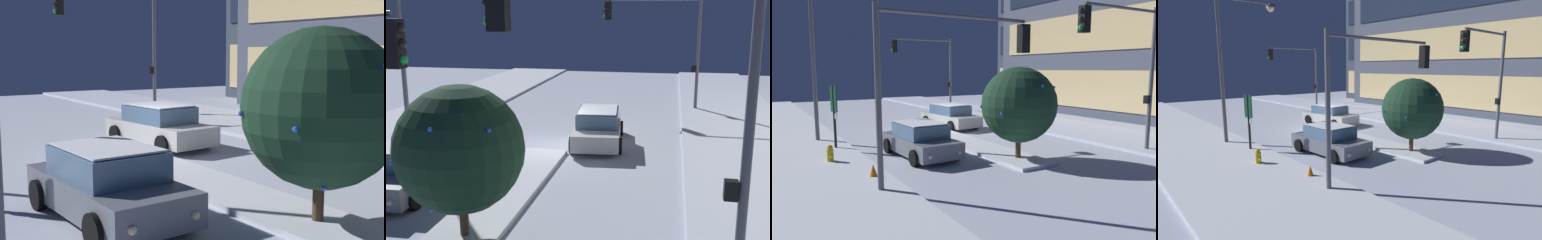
{
  "view_description": "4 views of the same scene",
  "coord_description": "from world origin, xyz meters",
  "views": [
    {
      "loc": [
        14.51,
        -7.3,
        3.36
      ],
      "look_at": [
        0.58,
        1.98,
        1.13
      ],
      "focal_mm": 47.83,
      "sensor_mm": 36.0,
      "label": 1
    },
    {
      "loc": [
        17.62,
        4.84,
        5.42
      ],
      "look_at": [
        1.41,
        1.5,
        1.62
      ],
      "focal_mm": 43.47,
      "sensor_mm": 36.0,
      "label": 2
    },
    {
      "loc": [
        19.56,
        -9.42,
        3.74
      ],
      "look_at": [
        3.36,
        0.11,
        1.14
      ],
      "focal_mm": 34.44,
      "sensor_mm": 36.0,
      "label": 3
    },
    {
      "loc": [
        17.2,
        -12.27,
        4.37
      ],
      "look_at": [
        2.93,
        0.2,
        1.07
      ],
      "focal_mm": 28.3,
      "sensor_mm": 36.0,
      "label": 4
    }
  ],
  "objects": [
    {
      "name": "decorated_tree_median",
      "position": [
        7.92,
        0.01,
        2.31
      ],
      "size": [
        3.07,
        3.07,
        3.85
      ],
      "color": "#473323",
      "rests_on": "ground"
    },
    {
      "name": "curb_strip_far",
      "position": [
        0.0,
        7.94,
        0.07
      ],
      "size": [
        52.0,
        5.2,
        0.14
      ],
      "primitive_type": "cube",
      "color": "silver",
      "rests_on": "ground"
    },
    {
      "name": "traffic_light_corner_far_right",
      "position": [
        9.58,
        4.36,
        4.4
      ],
      "size": [
        0.32,
        4.8,
        6.41
      ],
      "rotation": [
        0.0,
        0.0,
        -1.57
      ],
      "color": "#565960",
      "rests_on": "ground"
    },
    {
      "name": "street_lamp_arched",
      "position": [
        -0.21,
        -5.61,
        5.33
      ],
      "size": [
        0.63,
        3.32,
        8.21
      ],
      "rotation": [
        0.0,
        0.0,
        1.49
      ],
      "color": "#565960",
      "rests_on": "ground"
    },
    {
      "name": "car_near",
      "position": [
        5.19,
        -3.15,
        0.71
      ],
      "size": [
        4.4,
        2.23,
        1.49
      ],
      "rotation": [
        0.0,
        0.0,
        0.04
      ],
      "color": "slate",
      "rests_on": "ground"
    },
    {
      "name": "ground",
      "position": [
        0.0,
        0.0,
        0.0
      ],
      "size": [
        52.0,
        52.0,
        0.0
      ],
      "primitive_type": "plane",
      "color": "silver"
    },
    {
      "name": "median_strip",
      "position": [
        4.9,
        -0.05,
        0.07
      ],
      "size": [
        9.0,
        1.8,
        0.14
      ],
      "primitive_type": "cube",
      "color": "silver",
      "rests_on": "ground"
    },
    {
      "name": "traffic_light_corner_far_left",
      "position": [
        -9.28,
        4.07,
        4.42
      ],
      "size": [
        0.32,
        5.48,
        6.37
      ],
      "rotation": [
        0.0,
        0.0,
        -1.57
      ],
      "color": "#565960",
      "rests_on": "ground"
    },
    {
      "name": "car_far",
      "position": [
        -1.3,
        1.81,
        0.71
      ],
      "size": [
        4.73,
        2.41,
        1.49
      ],
      "rotation": [
        0.0,
        0.0,
        3.24
      ],
      "color": "silver",
      "rests_on": "ground"
    }
  ]
}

